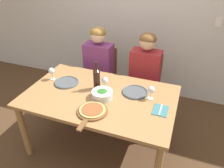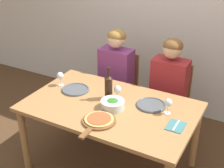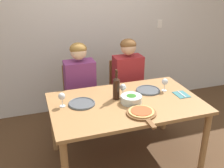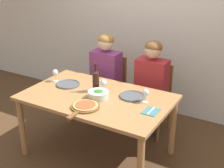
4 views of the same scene
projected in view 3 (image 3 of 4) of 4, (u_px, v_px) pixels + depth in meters
ground_plane at (125, 158)px, 3.06m from camera, size 40.00×40.00×0.00m
back_wall at (91, 21)px, 3.78m from camera, size 10.00×0.06×2.70m
dining_table at (126, 109)px, 2.81m from camera, size 1.59×0.98×0.74m
chair_left at (79, 95)px, 3.51m from camera, size 0.42×0.42×0.88m
chair_right at (125, 89)px, 3.70m from camera, size 0.42×0.42×0.88m
person_woman at (80, 81)px, 3.32m from camera, size 0.47×0.51×1.22m
person_man at (128, 75)px, 3.51m from camera, size 0.47×0.51×1.22m
wine_bottle at (116, 87)px, 2.79m from camera, size 0.07×0.07×0.33m
broccoli_bowl at (131, 99)px, 2.74m from camera, size 0.22×0.22×0.09m
dinner_plate_left at (82, 103)px, 2.71m from camera, size 0.28×0.28×0.02m
dinner_plate_right at (148, 90)px, 3.02m from camera, size 0.28×0.28×0.02m
pizza_on_board at (142, 113)px, 2.52m from camera, size 0.29×0.43×0.04m
wine_glass_left at (62, 97)px, 2.63m from camera, size 0.07×0.07×0.15m
wine_glass_right at (165, 82)px, 2.98m from camera, size 0.07×0.07×0.15m
wine_glass_centre at (123, 88)px, 2.84m from camera, size 0.07×0.07×0.15m
fork_on_napkin at (181, 94)px, 2.92m from camera, size 0.14×0.18×0.01m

